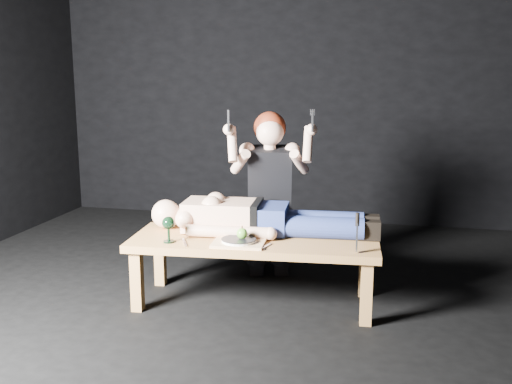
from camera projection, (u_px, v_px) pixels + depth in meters
ground at (234, 309)px, 3.89m from camera, size 5.00×5.00×0.00m
back_wall at (298, 74)px, 5.98m from camera, size 5.00×0.00×5.00m
table at (254, 271)px, 3.95m from camera, size 1.66×0.73×0.45m
lying_man at (265, 214)px, 4.02m from camera, size 1.61×0.60×0.26m
kneeling_woman at (269, 193)px, 4.39m from camera, size 0.83×0.90×1.29m
serving_tray at (239, 243)px, 3.75m from camera, size 0.34×0.26×0.02m
plate at (239, 240)px, 3.75m from camera, size 0.23×0.23×0.02m
apple at (242, 234)px, 3.75m from camera, size 0.07×0.07×0.07m
goblet at (169, 230)px, 3.79m from camera, size 0.09×0.09×0.17m
fork_flat at (184, 243)px, 3.79m from camera, size 0.09×0.16×0.01m
knife_flat at (265, 247)px, 3.69m from camera, size 0.06×0.17×0.01m
spoon_flat at (249, 243)px, 3.78m from camera, size 0.11×0.15×0.01m
carving_knife at (357, 233)px, 3.56m from camera, size 0.03×0.04×0.25m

